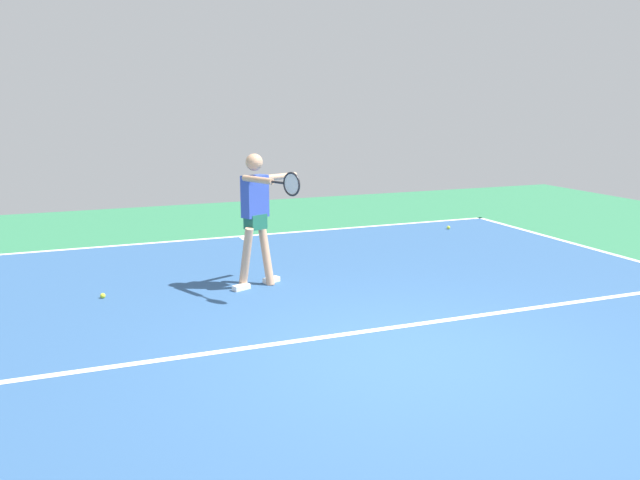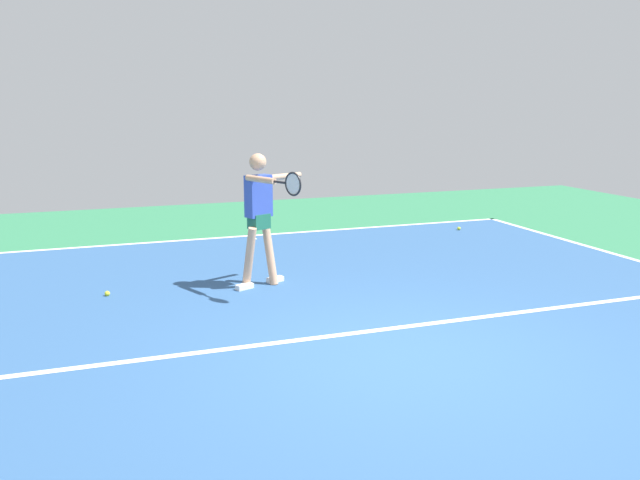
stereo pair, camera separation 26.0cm
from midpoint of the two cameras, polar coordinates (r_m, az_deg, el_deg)
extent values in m
plane|color=#2D754C|center=(6.66, 6.36, -9.84)|extent=(20.97, 20.97, 0.00)
cube|color=#2D5484|center=(6.65, 6.36, -9.83)|extent=(10.62, 12.66, 0.00)
cube|color=white|center=(12.33, -7.44, 0.33)|extent=(10.62, 0.10, 0.01)
cube|color=white|center=(7.30, 3.50, -7.77)|extent=(7.97, 0.10, 0.01)
cube|color=white|center=(12.14, -7.20, 0.15)|extent=(0.10, 0.30, 0.01)
cylinder|color=tan|center=(9.03, -5.49, -1.23)|extent=(0.21, 0.30, 0.85)
cube|color=white|center=(9.18, -5.01, -3.45)|extent=(0.26, 0.19, 0.07)
cylinder|color=tan|center=(8.82, -7.23, -1.59)|extent=(0.21, 0.30, 0.85)
cube|color=white|center=(8.86, -7.62, -4.06)|extent=(0.26, 0.19, 0.07)
cube|color=#1E664C|center=(8.83, -6.42, 1.59)|extent=(0.31, 0.28, 0.20)
cube|color=#334CB2|center=(8.77, -6.47, 3.75)|extent=(0.38, 0.30, 0.55)
sphere|color=tan|center=(8.72, -6.54, 6.67)|extent=(0.22, 0.22, 0.22)
cylinder|color=tan|center=(9.02, -4.27, 5.47)|extent=(0.54, 0.29, 0.08)
cylinder|color=tan|center=(8.42, -6.25, 5.17)|extent=(0.29, 0.54, 0.08)
cylinder|color=black|center=(8.12, -4.55, 4.96)|extent=(0.11, 0.21, 0.03)
torus|color=black|center=(7.94, -3.40, 4.82)|extent=(0.14, 0.28, 0.29)
cylinder|color=silver|center=(7.94, -3.40, 4.82)|extent=(0.10, 0.23, 0.25)
sphere|color=#CCE033|center=(13.12, 10.44, 1.06)|extent=(0.07, 0.07, 0.07)
sphere|color=yellow|center=(8.91, -18.99, -4.56)|extent=(0.07, 0.07, 0.07)
camera|label=1|loc=(0.13, -90.99, -0.21)|focal=37.19mm
camera|label=2|loc=(0.13, 89.01, 0.21)|focal=37.19mm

